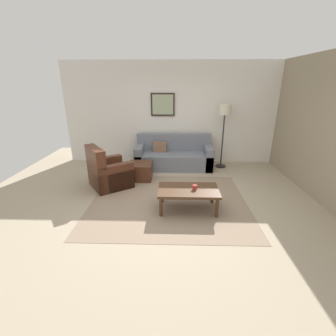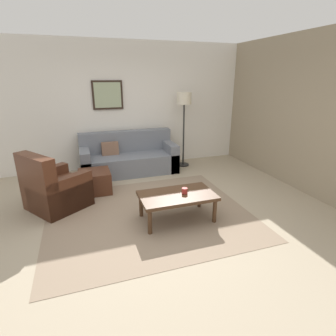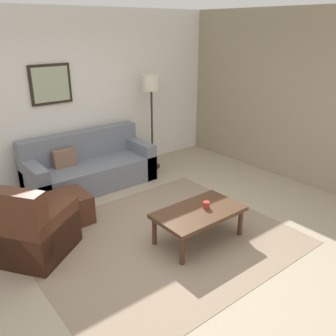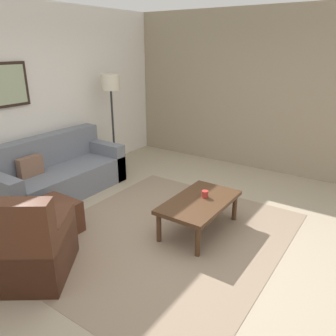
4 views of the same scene
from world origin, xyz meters
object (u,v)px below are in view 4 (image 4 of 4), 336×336
lamp_standing (111,92)px  coffee_table (199,204)px  ottoman (51,219)px  framed_artwork (6,85)px  couch_main (55,175)px  armchair_leather (24,251)px  cup (205,194)px

lamp_standing → coffee_table: bearing=-113.8°
ottoman → lamp_standing: lamp_standing is taller
framed_artwork → coffee_table: bearing=-78.0°
ottoman → coffee_table: 1.81m
ottoman → lamp_standing: (2.13, 0.94, 1.21)m
couch_main → armchair_leather: size_ratio=1.85×
coffee_table → lamp_standing: bearing=66.2°
ottoman → cup: size_ratio=6.61×
cup → armchair_leather: bearing=152.7°
ottoman → framed_artwork: size_ratio=0.86×
couch_main → cup: 2.43m
lamp_standing → armchair_leather: bearing=-153.3°
armchair_leather → framed_artwork: bearing=57.5°
framed_artwork → lamp_standing: bearing=-14.3°
couch_main → ottoman: 1.25m
couch_main → coffee_table: 2.40m
lamp_standing → cup: bearing=-111.3°
couch_main → lamp_standing: bearing=-0.6°
coffee_table → ottoman: bearing=127.1°
cup → framed_artwork: 3.13m
cup → lamp_standing: (0.93, 2.38, 0.96)m
couch_main → coffee_table: couch_main is taller
coffee_table → cup: (0.11, -0.01, 0.09)m
armchair_leather → couch_main: bearing=43.9°
ottoman → framed_artwork: (0.49, 1.35, 1.46)m
coffee_table → cup: cup is taller
ottoman → couch_main: bearing=49.6°
armchair_leather → cup: 2.12m
armchair_leather → ottoman: bearing=35.3°
coffee_table → framed_artwork: framed_artwork is taller
lamp_standing → framed_artwork: (-1.64, 0.42, 0.25)m
coffee_table → cup: bearing=-5.6°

